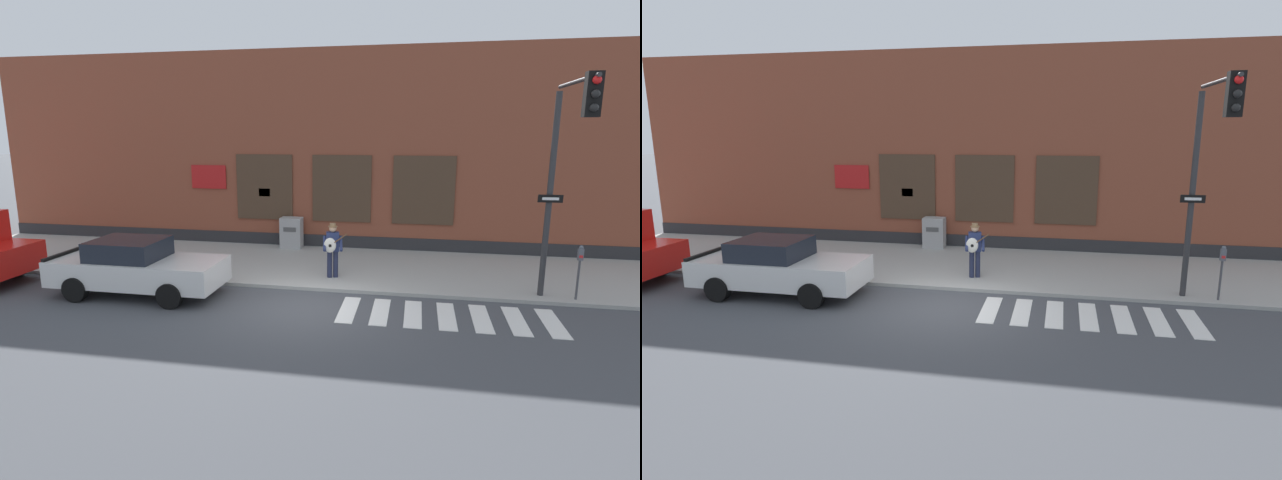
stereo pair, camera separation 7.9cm
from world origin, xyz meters
TOP-DOWN VIEW (x-y plane):
  - ground_plane at (0.00, 0.00)m, footprint 160.00×160.00m
  - sidewalk at (0.00, 3.90)m, footprint 28.00×5.14m
  - building_backdrop at (-0.00, 8.46)m, footprint 28.00×4.06m
  - crosswalk at (3.56, 0.03)m, footprint 5.20×1.90m
  - red_car at (-4.65, 0.15)m, footprint 4.60×1.99m
  - busker at (0.34, 2.43)m, footprint 0.76×0.61m
  - traffic_light at (6.07, 0.84)m, footprint 0.60×2.83m
  - parking_meter at (6.90, 1.66)m, footprint 0.13×0.11m
  - utility_box at (-1.82, 6.01)m, footprint 0.79×0.57m

SIDE VIEW (x-z plane):
  - ground_plane at x=0.00m, z-range 0.00..0.00m
  - crosswalk at x=3.56m, z-range 0.00..0.01m
  - sidewalk at x=0.00m, z-range 0.00..0.10m
  - utility_box at x=-1.82m, z-range 0.10..1.25m
  - red_car at x=-4.65m, z-range 0.01..1.54m
  - busker at x=0.34m, z-range 0.21..1.85m
  - parking_meter at x=6.90m, z-range 0.33..1.76m
  - building_backdrop at x=0.00m, z-range 0.00..7.29m
  - traffic_light at x=6.07m, z-range 1.11..6.53m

